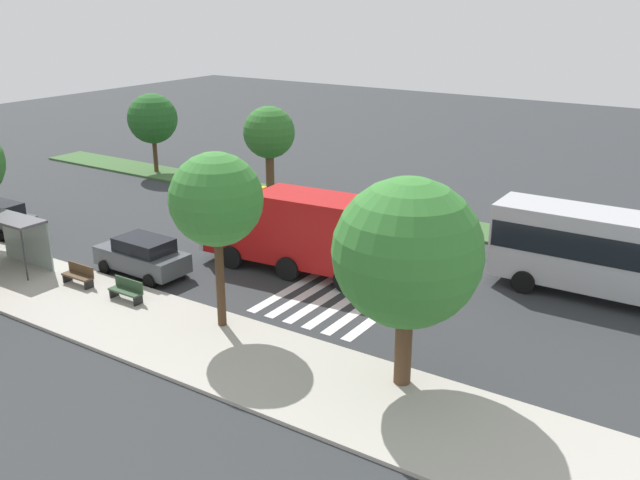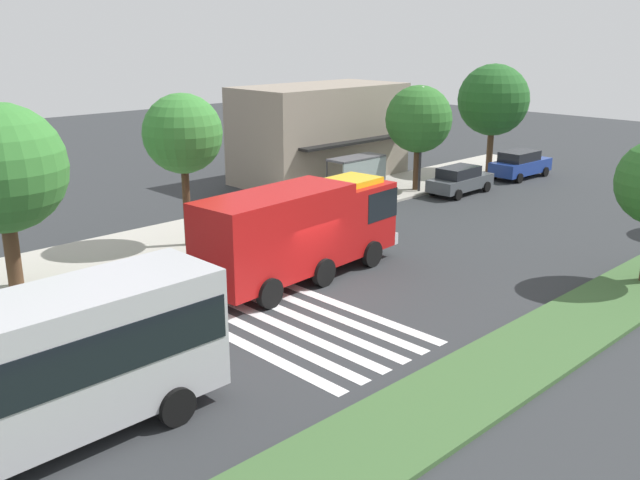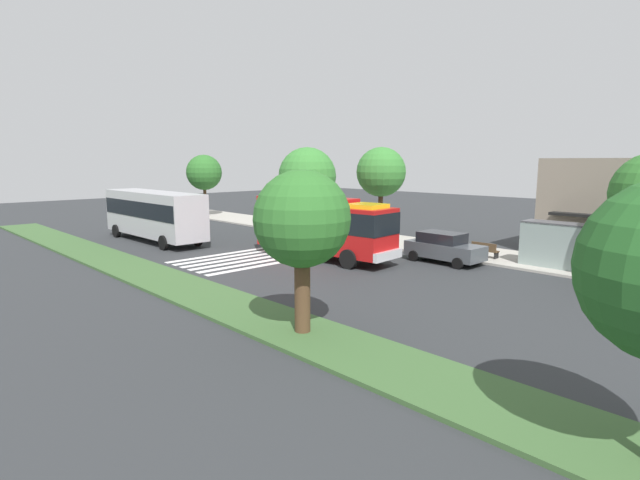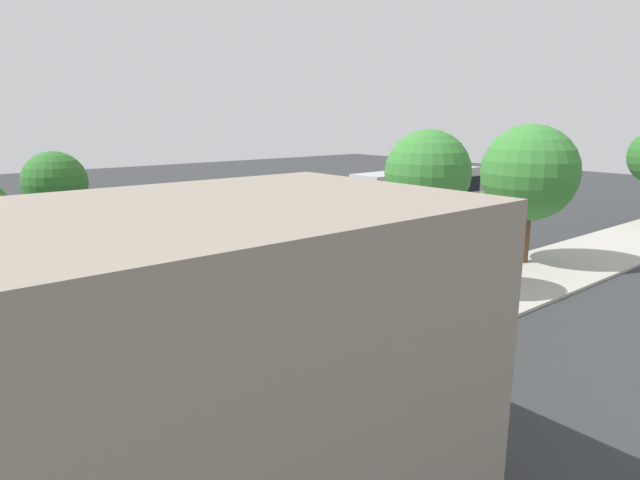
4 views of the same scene
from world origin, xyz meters
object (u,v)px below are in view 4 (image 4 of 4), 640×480
at_px(fire_truck, 307,227).
at_px(sidewalk_tree_center, 428,174).
at_px(median_tree_far_west, 55,184).
at_px(bench_west_of_shelter, 344,310).
at_px(parked_car_west, 261,293).
at_px(bench_near_shelter, 274,330).
at_px(bus_stop_shelter, 152,322).
at_px(transit_bus, 419,192).
at_px(sidewalk_tree_west, 529,173).

distance_m(fire_truck, sidewalk_tree_center, 7.27).
height_order(fire_truck, median_tree_far_west, median_tree_far_west).
bearing_deg(bench_west_of_shelter, sidewalk_tree_center, -174.96).
bearing_deg(parked_car_west, bench_west_of_shelter, 126.03).
relative_size(parked_car_west, sidewalk_tree_center, 0.68).
relative_size(bench_near_shelter, sidewalk_tree_center, 0.24).
relative_size(parked_car_west, bus_stop_shelter, 1.30).
bearing_deg(bus_stop_shelter, fire_truck, -147.15).
distance_m(parked_car_west, bench_near_shelter, 2.90).
distance_m(parked_car_west, bench_west_of_shelter, 3.21).
bearing_deg(sidewalk_tree_center, parked_car_west, -18.32).
bearing_deg(transit_bus, bus_stop_shelter, -155.45).
xyz_separation_m(bench_near_shelter, bench_west_of_shelter, (-3.03, 0.00, 0.00)).
bearing_deg(transit_bus, sidewalk_tree_west, -114.11).
distance_m(sidewalk_tree_center, median_tree_far_west, 19.20).
bearing_deg(transit_bus, fire_truck, -162.29).
relative_size(fire_truck, sidewalk_tree_west, 1.40).
height_order(bus_stop_shelter, bench_near_shelter, bus_stop_shelter).
bearing_deg(bench_west_of_shelter, median_tree_far_west, -72.62).
xyz_separation_m(parked_car_west, sidewalk_tree_west, (-14.37, 2.20, 3.74)).
xyz_separation_m(bus_stop_shelter, sidewalk_tree_west, (-19.58, -0.42, 2.77)).
bearing_deg(parked_car_west, transit_bus, -154.12).
xyz_separation_m(bench_west_of_shelter, median_tree_far_west, (5.24, -16.74, 3.37)).
xyz_separation_m(parked_car_west, median_tree_far_west, (3.41, -14.12, 3.05)).
distance_m(bench_west_of_shelter, median_tree_far_west, 17.86).
bearing_deg(transit_bus, bench_near_shelter, -151.27).
bearing_deg(bench_near_shelter, bench_west_of_shelter, 180.00).
relative_size(transit_bus, sidewalk_tree_center, 1.67).
height_order(parked_car_west, sidewalk_tree_west, sidewalk_tree_west).
xyz_separation_m(fire_truck, sidewalk_tree_center, (-1.13, 6.50, 3.05)).
xyz_separation_m(bench_near_shelter, median_tree_far_west, (2.21, -16.74, 3.37)).
bearing_deg(bench_near_shelter, bus_stop_shelter, -0.11).
relative_size(bus_stop_shelter, sidewalk_tree_center, 0.52).
bearing_deg(bus_stop_shelter, bench_west_of_shelter, 179.94).
relative_size(bench_west_of_shelter, sidewalk_tree_west, 0.23).
height_order(fire_truck, bus_stop_shelter, fire_truck).
distance_m(transit_bus, bench_near_shelter, 23.42).
xyz_separation_m(parked_car_west, transit_bus, (-19.17, -8.82, 1.26)).
bearing_deg(bench_near_shelter, sidewalk_tree_center, -176.90).
bearing_deg(sidewalk_tree_west, bench_west_of_shelter, 1.94).
distance_m(fire_truck, parked_car_west, 7.09).
bearing_deg(bus_stop_shelter, bench_near_shelter, 179.89).
bearing_deg(parked_car_west, bus_stop_shelter, 27.85).
relative_size(bench_west_of_shelter, sidewalk_tree_center, 0.24).
distance_m(bench_near_shelter, median_tree_far_west, 17.22).
height_order(transit_bus, bench_west_of_shelter, transit_bus).
bearing_deg(median_tree_far_west, fire_truck, 132.28).
xyz_separation_m(bench_near_shelter, sidewalk_tree_west, (-15.58, -0.42, 4.06)).
height_order(bus_stop_shelter, sidewalk_tree_center, sidewalk_tree_center).
bearing_deg(bus_stop_shelter, transit_bus, -154.86).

